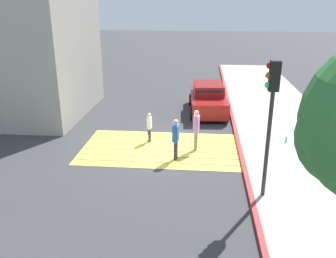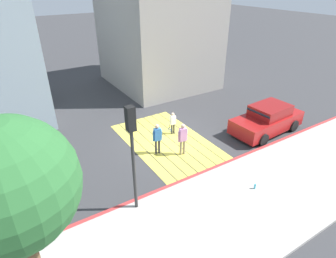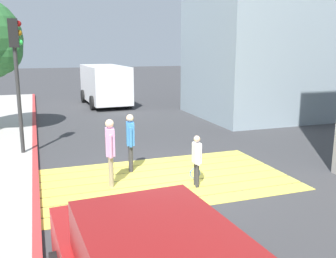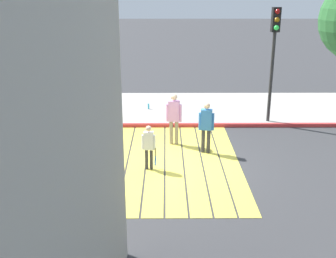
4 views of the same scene
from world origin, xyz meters
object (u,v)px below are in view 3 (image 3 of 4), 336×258
object	(u,v)px
pedestrian_adult_trailing	(130,139)
pedestrian_adult_lead	(110,148)
pedestrian_child_with_racket	(197,158)
van_down_street	(105,84)
traffic_light_corner	(16,60)

from	to	relation	value
pedestrian_adult_trailing	pedestrian_adult_lead	bearing A→B (deg)	-127.40
pedestrian_adult_lead	pedestrian_child_with_racket	size ratio (longest dim) A/B	1.31
van_down_street	pedestrian_adult_trailing	xyz separation A→B (m)	(-1.57, -12.75, -0.34)
pedestrian_adult_lead	pedestrian_child_with_racket	world-z (taller)	pedestrian_adult_lead
traffic_light_corner	pedestrian_child_with_racket	size ratio (longest dim) A/B	3.27
van_down_street	pedestrian_adult_lead	distance (m)	13.92
pedestrian_adult_trailing	pedestrian_child_with_racket	xyz separation A→B (m)	(1.25, -1.70, -0.21)
traffic_light_corner	pedestrian_adult_trailing	world-z (taller)	traffic_light_corner
van_down_street	pedestrian_child_with_racket	distance (m)	14.46
traffic_light_corner	pedestrian_adult_lead	xyz separation A→B (m)	(2.12, -3.58, -2.05)
pedestrian_adult_lead	pedestrian_child_with_racket	distance (m)	2.14
traffic_light_corner	pedestrian_child_with_racket	world-z (taller)	traffic_light_corner
pedestrian_adult_lead	pedestrian_adult_trailing	world-z (taller)	pedestrian_adult_lead
van_down_street	pedestrian_adult_lead	size ratio (longest dim) A/B	3.10
traffic_light_corner	pedestrian_adult_lead	world-z (taller)	traffic_light_corner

